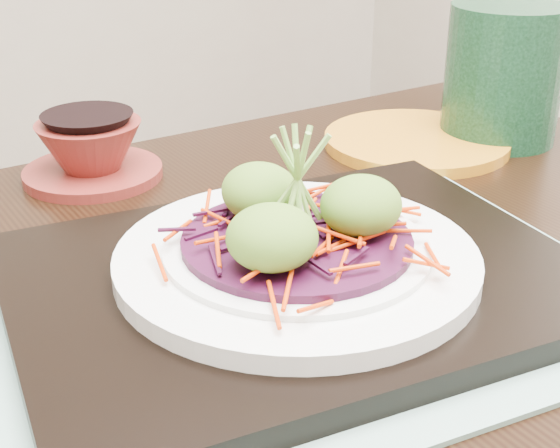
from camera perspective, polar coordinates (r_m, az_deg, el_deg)
dining_table at (r=0.66m, az=-1.55°, el=-11.79°), size 1.20×0.86×0.70m
placemat at (r=0.60m, az=1.20°, el=-5.00°), size 0.57×0.49×0.00m
serving_tray at (r=0.60m, az=1.21°, el=-4.03°), size 0.49×0.41×0.02m
white_plate at (r=0.59m, az=1.23°, el=-2.45°), size 0.28×0.28×0.02m
cabbage_bed at (r=0.58m, az=1.24°, el=-1.24°), size 0.17×0.17×0.01m
carrot_julienne at (r=0.58m, az=1.25°, el=-0.48°), size 0.21×0.21×0.01m
guacamole_scoops at (r=0.57m, az=1.31°, el=0.94°), size 0.15×0.13×0.05m
scallion_garnish at (r=0.56m, az=1.29°, el=2.91°), size 0.06×0.06×0.10m
terracotta_bowl_set at (r=0.84m, az=-13.65°, el=5.05°), size 0.18×0.18×0.06m
yellow_plate at (r=0.93m, az=9.94°, el=6.00°), size 0.27×0.27×0.01m
green_jar at (r=0.96m, az=16.02°, el=10.51°), size 0.17×0.17×0.16m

